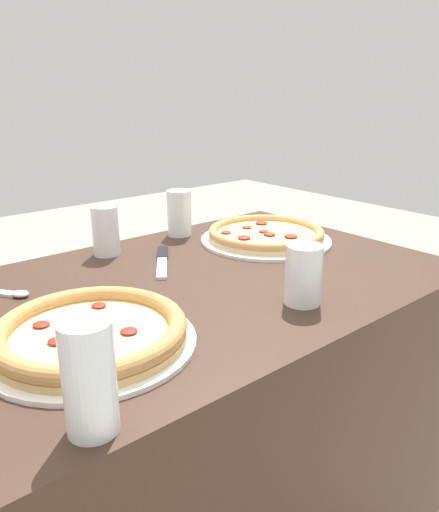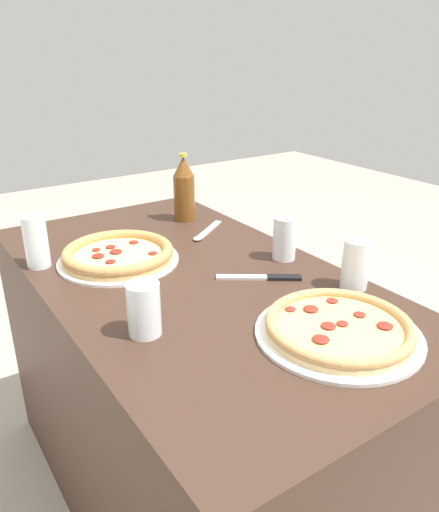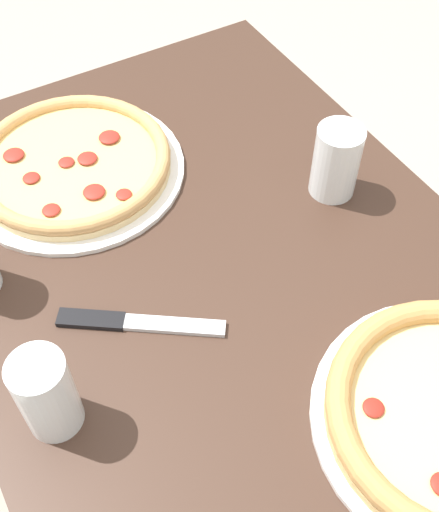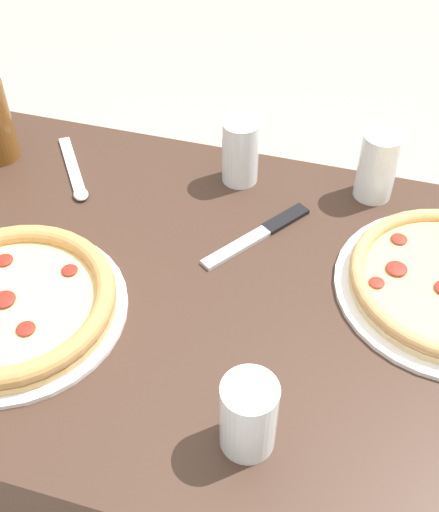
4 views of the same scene
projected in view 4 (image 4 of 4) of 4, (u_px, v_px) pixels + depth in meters
The scene contains 8 objects.
ground_plane at pixel (185, 498), 1.52m from camera, with size 8.00×8.00×0.00m, color #A89E8E.
table at pixel (177, 413), 1.25m from camera, with size 1.29×0.71×0.76m.
pizza_salami at pixel (12, 303), 0.92m from camera, with size 0.33×0.33×0.04m.
glass_water at pixel (240, 155), 1.11m from camera, with size 0.06×0.06×0.12m.
glass_cola at pixel (377, 169), 1.08m from camera, with size 0.07×0.07×0.12m.
glass_mango_juice at pixel (248, 419), 0.75m from camera, with size 0.07×0.07×0.11m.
knife at pixel (261, 233), 1.04m from camera, with size 0.14×0.19×0.01m.
spoon at pixel (75, 174), 1.15m from camera, with size 0.13×0.17×0.01m.
Camera 4 is at (-0.26, 0.61, 1.49)m, focal length 45.00 mm.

